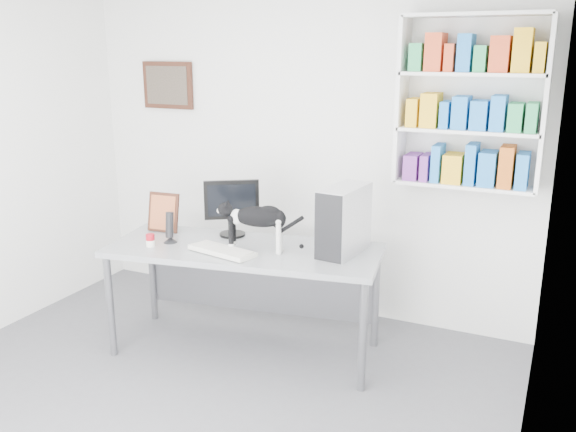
{
  "coord_description": "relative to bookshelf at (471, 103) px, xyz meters",
  "views": [
    {
      "loc": [
        2.07,
        -2.7,
        2.22
      ],
      "look_at": [
        0.11,
        1.53,
        0.94
      ],
      "focal_mm": 38.0,
      "sensor_mm": 36.0,
      "label": 1
    }
  ],
  "objects": [
    {
      "name": "leaning_print",
      "position": [
        -2.16,
        -0.77,
        -0.87
      ],
      "size": [
        0.27,
        0.13,
        0.32
      ],
      "primitive_type": "cube",
      "rotation": [
        0.0,
        0.0,
        0.09
      ],
      "color": "#3F2014",
      "rests_on": "desk"
    },
    {
      "name": "monitor",
      "position": [
        -1.62,
        -0.64,
        -0.8
      ],
      "size": [
        0.46,
        0.4,
        0.45
      ],
      "primitive_type": "cube",
      "rotation": [
        0.0,
        0.0,
        0.58
      ],
      "color": "black",
      "rests_on": "desk"
    },
    {
      "name": "pc_tower",
      "position": [
        -0.7,
        -0.67,
        -0.79
      ],
      "size": [
        0.26,
        0.5,
        0.48
      ],
      "primitive_type": "cube",
      "rotation": [
        0.0,
        0.0,
        -0.1
      ],
      "color": "silver",
      "rests_on": "desk"
    },
    {
      "name": "speaker",
      "position": [
        -1.95,
        -0.99,
        -0.9
      ],
      "size": [
        0.12,
        0.12,
        0.24
      ],
      "primitive_type": "cylinder",
      "rotation": [
        0.0,
        0.0,
        0.18
      ],
      "color": "black",
      "rests_on": "desk"
    },
    {
      "name": "wall_art",
      "position": [
        -2.7,
        0.12,
        0.05
      ],
      "size": [
        0.52,
        0.04,
        0.42
      ],
      "primitive_type": "cube",
      "color": "#3F2014",
      "rests_on": "room"
    },
    {
      "name": "soup_can",
      "position": [
        -2.03,
        -1.13,
        -0.98
      ],
      "size": [
        0.08,
        0.08,
        0.09
      ],
      "primitive_type": "cylinder",
      "rotation": [
        0.0,
        0.0,
        -0.24
      ],
      "color": "#A60E1B",
      "rests_on": "desk"
    },
    {
      "name": "room",
      "position": [
        -1.4,
        -1.85,
        -0.5
      ],
      "size": [
        4.01,
        4.01,
        2.7
      ],
      "color": "#58595D",
      "rests_on": "ground"
    },
    {
      "name": "bookshelf",
      "position": [
        0.0,
        0.0,
        0.0
      ],
      "size": [
        1.03,
        0.28,
        1.24
      ],
      "primitive_type": "cube",
      "color": "white",
      "rests_on": "room"
    },
    {
      "name": "cat",
      "position": [
        -1.26,
        -0.89,
        -0.85
      ],
      "size": [
        0.58,
        0.28,
        0.34
      ],
      "primitive_type": null,
      "rotation": [
        0.0,
        0.0,
        0.25
      ],
      "color": "black",
      "rests_on": "desk"
    },
    {
      "name": "keyboard",
      "position": [
        -1.47,
        -1.04,
        -1.01
      ],
      "size": [
        0.53,
        0.29,
        0.04
      ],
      "primitive_type": "cube",
      "rotation": [
        0.0,
        0.0,
        -0.2
      ],
      "color": "silver",
      "rests_on": "desk"
    },
    {
      "name": "desk",
      "position": [
        -1.4,
        -0.86,
        -1.44
      ],
      "size": [
        2.08,
        1.09,
        0.82
      ],
      "primitive_type": "cube",
      "rotation": [
        0.0,
        0.0,
        0.17
      ],
      "color": "gray",
      "rests_on": "room"
    }
  ]
}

